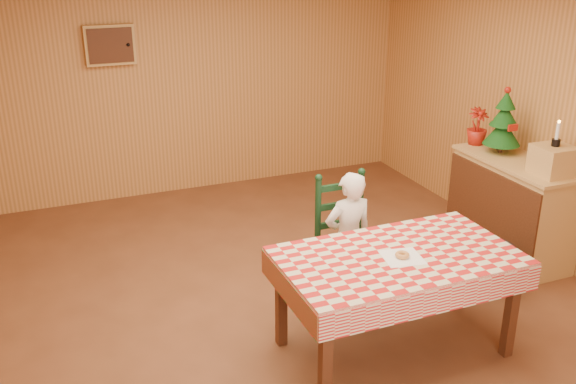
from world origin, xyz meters
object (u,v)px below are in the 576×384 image
object	(u,v)px
ladder_chair	(345,243)
shelf_unit	(511,208)
seated_child	(348,239)
christmas_tree	(504,123)
crate	(553,160)
storage_bin	(490,266)
dining_table	(397,265)

from	to	relation	value
ladder_chair	shelf_unit	xyz separation A→B (m)	(1.80, 0.14, -0.04)
ladder_chair	seated_child	world-z (taller)	seated_child
shelf_unit	christmas_tree	distance (m)	0.79
crate	storage_bin	size ratio (longest dim) A/B	0.80
dining_table	christmas_tree	world-z (taller)	christmas_tree
crate	storage_bin	distance (m)	1.03
seated_child	crate	xyz separation A→B (m)	(1.81, -0.20, 0.49)
christmas_tree	storage_bin	bearing A→B (deg)	-129.13
crate	seated_child	bearing A→B (deg)	173.54
dining_table	seated_child	distance (m)	0.74
christmas_tree	shelf_unit	bearing A→B (deg)	-91.98
dining_table	ladder_chair	size ratio (longest dim) A/B	1.53
dining_table	shelf_unit	size ratio (longest dim) A/B	1.34
seated_child	dining_table	bearing A→B (deg)	90.00
shelf_unit	christmas_tree	size ratio (longest dim) A/B	2.00
shelf_unit	crate	xyz separation A→B (m)	(0.01, -0.40, 0.59)
ladder_chair	christmas_tree	xyz separation A→B (m)	(1.81, 0.39, 0.71)
seated_child	christmas_tree	bearing A→B (deg)	-166.18
shelf_unit	dining_table	bearing A→B (deg)	-152.79
shelf_unit	seated_child	bearing A→B (deg)	-173.81
dining_table	crate	world-z (taller)	crate
dining_table	crate	bearing A→B (deg)	16.20
ladder_chair	storage_bin	size ratio (longest dim) A/B	2.87
seated_child	storage_bin	size ratio (longest dim) A/B	2.99
ladder_chair	storage_bin	distance (m)	1.32
christmas_tree	ladder_chair	bearing A→B (deg)	-167.89
seated_child	shelf_unit	world-z (taller)	seated_child
ladder_chair	shelf_unit	size ratio (longest dim) A/B	0.87
shelf_unit	crate	bearing A→B (deg)	-88.77
dining_table	seated_child	bearing A→B (deg)	90.00
shelf_unit	ladder_chair	bearing A→B (deg)	-175.61
seated_child	shelf_unit	distance (m)	1.81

